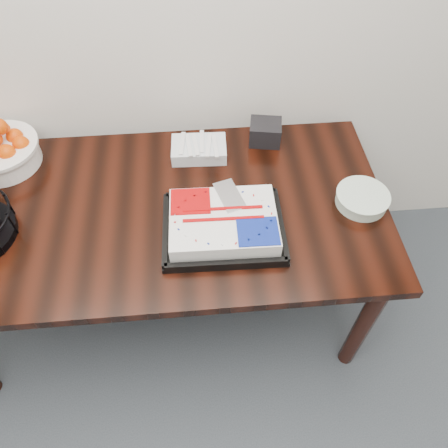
{
  "coord_description": "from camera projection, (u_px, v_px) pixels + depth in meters",
  "views": [
    {
      "loc": [
        0.17,
        0.89,
        2.03
      ],
      "look_at": [
        0.26,
        1.83,
        0.83
      ],
      "focal_mm": 35.0,
      "sensor_mm": 36.0,
      "label": 1
    }
  ],
  "objects": [
    {
      "name": "table",
      "position": [
        157.0,
        222.0,
        1.75
      ],
      "size": [
        1.8,
        0.9,
        0.75
      ],
      "color": "black",
      "rests_on": "ground"
    },
    {
      "name": "cake_tray",
      "position": [
        223.0,
        224.0,
        1.58
      ],
      "size": [
        0.45,
        0.36,
        0.09
      ],
      "color": "black",
      "rests_on": "table"
    },
    {
      "name": "plate_stack",
      "position": [
        362.0,
        199.0,
        1.68
      ],
      "size": [
        0.21,
        0.21,
        0.05
      ],
      "color": "white",
      "rests_on": "table"
    },
    {
      "name": "fork_bag",
      "position": [
        199.0,
        149.0,
        1.85
      ],
      "size": [
        0.23,
        0.16,
        0.07
      ],
      "color": "silver",
      "rests_on": "table"
    },
    {
      "name": "napkin_box",
      "position": [
        265.0,
        132.0,
        1.89
      ],
      "size": [
        0.15,
        0.14,
        0.1
      ],
      "primitive_type": "cube",
      "rotation": [
        0.0,
        0.0,
        -0.18
      ],
      "color": "black",
      "rests_on": "table"
    }
  ]
}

